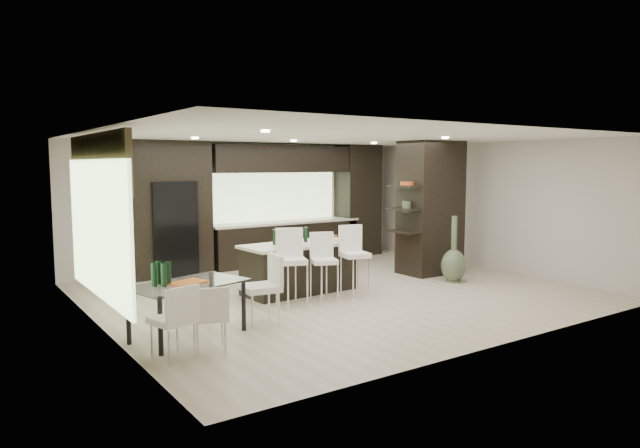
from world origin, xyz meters
TOP-DOWN VIEW (x-y plane):
  - ground at (0.00, 0.00)m, footprint 8.00×8.00m
  - back_wall at (0.00, 3.50)m, footprint 8.00×0.02m
  - left_wall at (-4.00, 0.00)m, footprint 0.02×7.00m
  - right_wall at (4.00, 0.00)m, footprint 0.02×7.00m
  - ceiling at (0.00, 0.00)m, footprint 8.00×7.00m
  - window_left at (-3.96, 0.20)m, footprint 0.04×3.20m
  - window_back at (0.60, 3.46)m, footprint 3.40×0.04m
  - stone_accent at (-3.93, 0.20)m, footprint 0.08×3.00m
  - ceiling_spots at (0.00, 0.25)m, footprint 4.00×3.00m
  - back_cabinetry at (0.50, 3.17)m, footprint 6.80×0.68m
  - refrigerator at (-1.90, 3.12)m, footprint 0.90×0.68m
  - partition_column at (2.60, 0.40)m, footprint 1.20×0.80m
  - kitchen_island at (-0.56, 0.40)m, footprint 2.10×0.99m
  - stool_left at (-1.19, -0.36)m, footprint 0.56×0.56m
  - stool_mid at (-0.56, -0.34)m, footprint 0.52×0.52m
  - stool_right at (0.07, -0.35)m, footprint 0.51×0.51m
  - bench at (0.91, 1.54)m, footprint 1.24×0.81m
  - floor_vase at (2.30, -0.53)m, footprint 0.57×0.57m
  - dining_table at (-3.16, -1.01)m, footprint 1.65×1.21m
  - chair_near at (-3.16, -1.71)m, footprint 0.51×0.51m
  - chair_far at (-3.62, -1.73)m, footprint 0.53×0.53m
  - chair_end at (-2.10, -1.01)m, footprint 0.56×0.56m

SIDE VIEW (x-z plane):
  - ground at x=0.00m, z-range 0.00..0.00m
  - bench at x=0.91m, z-range 0.00..0.45m
  - dining_table at x=-3.16m, z-range 0.00..0.71m
  - chair_near at x=-3.16m, z-range 0.00..0.75m
  - chair_far at x=-3.62m, z-range 0.00..0.81m
  - kitchen_island at x=-0.56m, z-range 0.00..0.86m
  - stool_mid at x=-0.56m, z-range 0.00..0.90m
  - chair_end at x=-2.10m, z-range 0.00..0.90m
  - stool_right at x=0.07m, z-range 0.00..0.97m
  - stool_left at x=-1.19m, z-range 0.00..0.99m
  - floor_vase at x=2.30m, z-range 0.00..1.27m
  - refrigerator at x=-1.90m, z-range 0.00..1.90m
  - back_wall at x=0.00m, z-range 0.00..2.70m
  - left_wall at x=-4.00m, z-range 0.00..2.70m
  - right_wall at x=4.00m, z-range 0.00..2.70m
  - window_left at x=-3.96m, z-range 0.40..2.30m
  - back_cabinetry at x=0.50m, z-range 0.00..2.70m
  - partition_column at x=2.60m, z-range 0.00..2.70m
  - window_back at x=0.60m, z-range 0.95..2.15m
  - stone_accent at x=-3.93m, z-range 1.85..2.65m
  - ceiling_spots at x=0.00m, z-range 2.67..2.69m
  - ceiling at x=0.00m, z-range 2.69..2.71m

